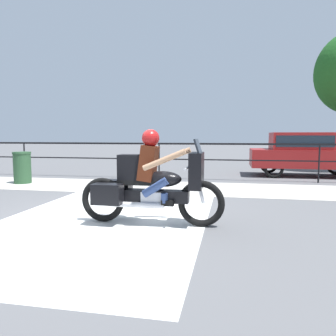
# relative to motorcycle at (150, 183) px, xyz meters

# --- Properties ---
(ground_plane) EXTENTS (120.00, 120.00, 0.00)m
(ground_plane) POSITION_rel_motorcycle_xyz_m (-1.08, 0.42, -0.70)
(ground_plane) COLOR #565659
(sidewalk_band) EXTENTS (44.00, 2.40, 0.01)m
(sidewalk_band) POSITION_rel_motorcycle_xyz_m (-1.08, 3.82, -0.69)
(sidewalk_band) COLOR #B7B2A8
(sidewalk_band) RESTS_ON ground
(crosswalk_band) EXTENTS (3.55, 6.00, 0.01)m
(crosswalk_band) POSITION_rel_motorcycle_xyz_m (-0.85, 0.22, -0.69)
(crosswalk_band) COLOR silver
(crosswalk_band) RESTS_ON ground
(fence_railing) EXTENTS (36.00, 0.05, 1.23)m
(fence_railing) POSITION_rel_motorcycle_xyz_m (-1.08, 5.64, 0.27)
(fence_railing) COLOR black
(fence_railing) RESTS_ON ground
(motorcycle) EXTENTS (2.44, 0.76, 1.58)m
(motorcycle) POSITION_rel_motorcycle_xyz_m (0.00, 0.00, 0.00)
(motorcycle) COLOR black
(motorcycle) RESTS_ON ground
(parked_car) EXTENTS (3.94, 1.69, 1.58)m
(parked_car) POSITION_rel_motorcycle_xyz_m (3.92, 7.34, 0.20)
(parked_car) COLOR maroon
(parked_car) RESTS_ON ground
(trash_bin) EXTENTS (0.54, 0.54, 0.98)m
(trash_bin) POSITION_rel_motorcycle_xyz_m (-4.99, 3.78, -0.21)
(trash_bin) COLOR #284C2D
(trash_bin) RESTS_ON ground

